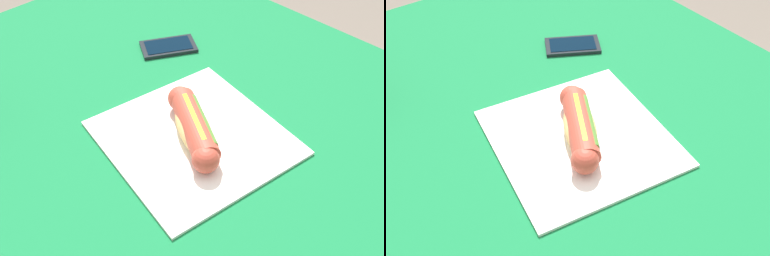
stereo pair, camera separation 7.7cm
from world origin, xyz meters
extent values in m
cylinder|color=brown|center=(-0.50, 0.40, 0.36)|extent=(0.07, 0.07, 0.73)
cube|color=brown|center=(0.00, 0.00, 0.74)|extent=(1.15, 0.96, 0.03)
cube|color=#146B38|center=(0.00, 0.00, 0.76)|extent=(1.21, 1.02, 0.00)
cube|color=white|center=(0.06, 0.00, 0.76)|extent=(0.35, 0.34, 0.01)
ellipsoid|color=#DBB26B|center=(0.06, 0.00, 0.79)|extent=(0.16, 0.12, 0.04)
cylinder|color=#B24233|center=(0.06, 0.00, 0.79)|extent=(0.16, 0.12, 0.05)
sphere|color=#B24233|center=(0.13, -0.04, 0.79)|extent=(0.05, 0.05, 0.05)
sphere|color=#B24233|center=(-0.01, 0.03, 0.79)|extent=(0.05, 0.05, 0.05)
cube|color=yellow|center=(0.06, 0.00, 0.81)|extent=(0.11, 0.06, 0.00)
cylinder|color=#4C7A2D|center=(0.07, 0.01, 0.80)|extent=(0.12, 0.08, 0.02)
cube|color=black|center=(-0.19, 0.16, 0.76)|extent=(0.12, 0.14, 0.01)
cube|color=black|center=(-0.19, 0.16, 0.77)|extent=(0.10, 0.12, 0.00)
camera|label=1|loc=(0.46, -0.39, 1.32)|focal=41.34mm
camera|label=2|loc=(0.51, -0.34, 1.32)|focal=41.34mm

